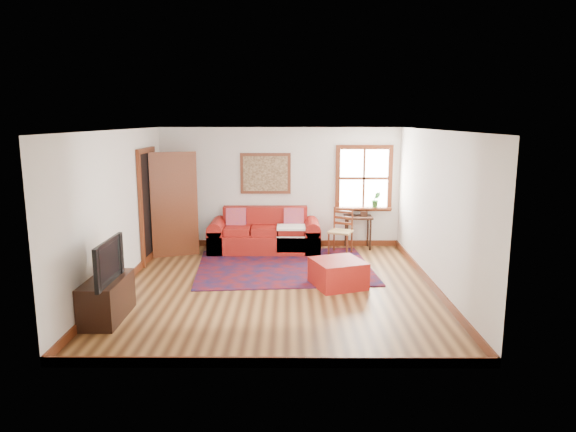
{
  "coord_description": "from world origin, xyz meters",
  "views": [
    {
      "loc": [
        0.22,
        -7.92,
        2.66
      ],
      "look_at": [
        0.18,
        0.6,
        1.05
      ],
      "focal_mm": 32.0,
      "sensor_mm": 36.0,
      "label": 1
    }
  ],
  "objects_px": {
    "red_leather_sofa": "(265,237)",
    "media_cabinet": "(107,299)",
    "side_table": "(358,222)",
    "ladder_back_chair": "(341,229)",
    "red_ottoman": "(338,273)"
  },
  "relations": [
    {
      "from": "red_ottoman",
      "to": "red_leather_sofa",
      "type": "bearing_deg",
      "value": 99.37
    },
    {
      "from": "red_leather_sofa",
      "to": "side_table",
      "type": "xyz_separation_m",
      "value": [
        1.93,
        0.22,
        0.27
      ]
    },
    {
      "from": "red_ottoman",
      "to": "side_table",
      "type": "height_order",
      "value": "side_table"
    },
    {
      "from": "red_leather_sofa",
      "to": "ladder_back_chair",
      "type": "height_order",
      "value": "ladder_back_chair"
    },
    {
      "from": "media_cabinet",
      "to": "red_leather_sofa",
      "type": "bearing_deg",
      "value": 61.92
    },
    {
      "from": "side_table",
      "to": "ladder_back_chair",
      "type": "height_order",
      "value": "ladder_back_chair"
    },
    {
      "from": "ladder_back_chair",
      "to": "media_cabinet",
      "type": "distance_m",
      "value": 4.9
    },
    {
      "from": "red_ottoman",
      "to": "side_table",
      "type": "xyz_separation_m",
      "value": [
        0.64,
        2.49,
        0.35
      ]
    },
    {
      "from": "red_leather_sofa",
      "to": "side_table",
      "type": "distance_m",
      "value": 1.96
    },
    {
      "from": "side_table",
      "to": "ladder_back_chair",
      "type": "xyz_separation_m",
      "value": [
        -0.39,
        -0.45,
        -0.06
      ]
    },
    {
      "from": "red_leather_sofa",
      "to": "media_cabinet",
      "type": "relative_size",
      "value": 2.2
    },
    {
      "from": "ladder_back_chair",
      "to": "red_leather_sofa",
      "type": "bearing_deg",
      "value": 171.54
    },
    {
      "from": "red_leather_sofa",
      "to": "media_cabinet",
      "type": "bearing_deg",
      "value": -118.08
    },
    {
      "from": "red_ottoman",
      "to": "side_table",
      "type": "distance_m",
      "value": 2.59
    },
    {
      "from": "ladder_back_chair",
      "to": "media_cabinet",
      "type": "xyz_separation_m",
      "value": [
        -3.49,
        -3.44,
        -0.22
      ]
    }
  ]
}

